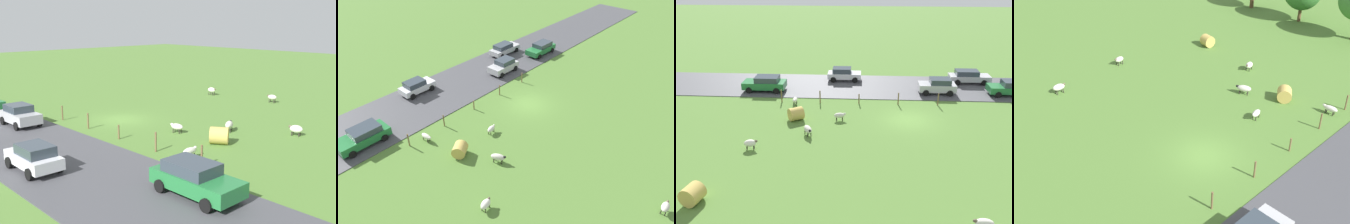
# 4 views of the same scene
# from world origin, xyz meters

# --- Properties ---
(ground_plane) EXTENTS (160.00, 160.00, 0.00)m
(ground_plane) POSITION_xyz_m (0.00, 0.00, 0.00)
(ground_plane) COLOR #517A33
(sheep_0) EXTENTS (0.64, 1.12, 0.71)m
(sheep_0) POSITION_xyz_m (-0.45, 6.15, 0.48)
(sheep_0) COLOR silver
(sheep_0) RESTS_ON ground_plane
(sheep_1) EXTENTS (0.73, 1.09, 0.78)m
(sheep_1) POSITION_xyz_m (-6.11, 12.55, 0.50)
(sheep_1) COLOR silver
(sheep_1) RESTS_ON ground_plane
(sheep_2) EXTENTS (1.32, 1.02, 0.80)m
(sheep_2) POSITION_xyz_m (-3.54, 8.54, 0.52)
(sheep_2) COLOR beige
(sheep_2) RESTS_ON ground_plane
(sheep_3) EXTENTS (0.61, 1.14, 0.84)m
(sheep_3) POSITION_xyz_m (-14.37, -2.45, 0.57)
(sheep_3) COLOR silver
(sheep_3) RESTS_ON ground_plane
(sheep_4) EXTENTS (1.23, 0.50, 0.70)m
(sheep_4) POSITION_xyz_m (3.07, 10.80, 0.48)
(sheep_4) COLOR silver
(sheep_4) RESTS_ON ground_plane
(sheep_5) EXTENTS (0.59, 1.06, 0.81)m
(sheep_5) POSITION_xyz_m (-15.46, 4.57, 0.55)
(sheep_5) COLOR beige
(sheep_5) RESTS_ON ground_plane
(hay_bale_0) EXTENTS (1.63, 1.65, 1.16)m
(hay_bale_0) POSITION_xyz_m (-0.57, 10.05, 0.58)
(hay_bale_0) COLOR tan
(hay_bale_0) RESTS_ON ground_plane
(hay_bale_1) EXTENTS (1.37, 1.41, 1.19)m
(hay_bale_1) POSITION_xyz_m (-12.78, 14.04, 0.60)
(hay_bale_1) COLOR tan
(hay_bale_1) RESTS_ON ground_plane
(fence_post_0) EXTENTS (0.12, 0.12, 1.22)m
(fence_post_0) POSITION_xyz_m (3.62, -3.24, 0.61)
(fence_post_0) COLOR brown
(fence_post_0) RESTS_ON ground_plane
(fence_post_1) EXTENTS (0.12, 0.12, 1.22)m
(fence_post_1) POSITION_xyz_m (3.62, 0.64, 0.61)
(fence_post_1) COLOR brown
(fence_post_1) RESTS_ON ground_plane
(fence_post_2) EXTENTS (0.12, 0.12, 1.03)m
(fence_post_2) POSITION_xyz_m (3.62, 4.51, 0.51)
(fence_post_2) COLOR brown
(fence_post_2) RESTS_ON ground_plane
(fence_post_3) EXTENTS (0.12, 0.12, 1.28)m
(fence_post_3) POSITION_xyz_m (3.62, 8.38, 0.64)
(fence_post_3) COLOR brown
(fence_post_3) RESTS_ON ground_plane
(fence_post_4) EXTENTS (0.12, 0.12, 1.30)m
(fence_post_4) POSITION_xyz_m (3.62, 12.25, 0.65)
(fence_post_4) COLOR brown
(fence_post_4) RESTS_ON ground_plane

